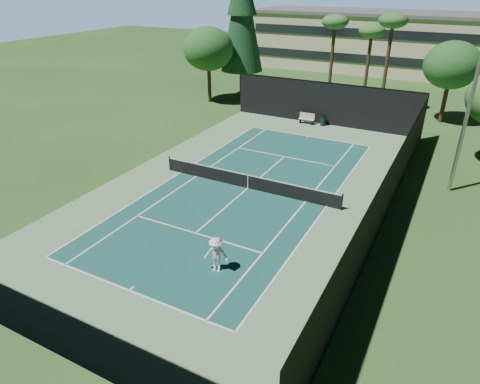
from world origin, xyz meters
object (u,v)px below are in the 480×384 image
object	(u,v)px
tennis_ball_a	(76,231)
player	(216,255)
trash_bin	(323,121)
park_bench	(307,118)
tennis_ball_c	(283,166)
tennis_net	(248,181)
tennis_ball_d	(229,164)
tennis_ball_b	(220,163)

from	to	relation	value
tennis_ball_a	player	bearing A→B (deg)	4.08
tennis_ball_a	trash_bin	world-z (taller)	trash_bin
tennis_ball_a	park_bench	distance (m)	25.15
player	tennis_ball_c	distance (m)	13.56
tennis_net	park_bench	world-z (taller)	tennis_net
tennis_ball_d	trash_bin	distance (m)	12.96
tennis_net	tennis_ball_d	distance (m)	4.36
tennis_ball_b	park_bench	bearing A→B (deg)	79.05
tennis_net	tennis_ball_d	bearing A→B (deg)	136.29
tennis_net	tennis_ball_b	size ratio (longest dim) A/B	187.80
tennis_ball_a	trash_bin	bearing A→B (deg)	76.12
tennis_net	trash_bin	size ratio (longest dim) A/B	13.65
tennis_net	trash_bin	bearing A→B (deg)	89.37
tennis_ball_c	tennis_net	bearing A→B (deg)	-97.61
tennis_ball_d	trash_bin	xyz separation A→B (m)	(3.30, 12.52, 0.45)
tennis_ball_a	trash_bin	xyz separation A→B (m)	(6.15, 24.89, 0.44)
player	tennis_ball_d	world-z (taller)	player
trash_bin	player	bearing A→B (deg)	-83.91
tennis_net	tennis_ball_c	distance (m)	4.68
trash_bin	park_bench	bearing A→B (deg)	-174.52
tennis_ball_c	player	bearing A→B (deg)	-80.90
tennis_ball_c	trash_bin	distance (m)	10.92
tennis_net	tennis_ball_c	size ratio (longest dim) A/B	189.09
tennis_ball_a	park_bench	bearing A→B (deg)	79.57
player	tennis_ball_b	size ratio (longest dim) A/B	27.18
tennis_net	park_bench	xyz separation A→B (m)	(-1.42, 15.36, -0.01)
player	park_bench	distance (m)	24.47
park_bench	trash_bin	size ratio (longest dim) A/B	1.59
tennis_ball_b	tennis_ball_d	bearing A→B (deg)	12.05
tennis_net	tennis_ball_d	size ratio (longest dim) A/B	206.49
tennis_ball_d	trash_bin	size ratio (longest dim) A/B	0.07
player	tennis_ball_c	world-z (taller)	player
tennis_net	player	size ratio (longest dim) A/B	6.91
tennis_net	tennis_ball_b	world-z (taller)	tennis_net
tennis_ball_c	trash_bin	xyz separation A→B (m)	(-0.45, 10.90, 0.44)
tennis_net	tennis_ball_c	world-z (taller)	tennis_net
park_bench	tennis_net	bearing A→B (deg)	-84.70
tennis_ball_a	tennis_ball_d	distance (m)	12.68
tennis_ball_b	park_bench	distance (m)	12.77
tennis_ball_d	park_bench	distance (m)	12.50
tennis_net	tennis_ball_a	xyz separation A→B (m)	(-5.98, -9.37, -0.52)
player	tennis_ball_a	world-z (taller)	player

